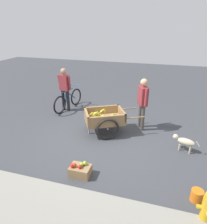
{
  "coord_description": "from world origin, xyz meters",
  "views": [
    {
      "loc": [
        -1.49,
        4.95,
        3.06
      ],
      "look_at": [
        0.02,
        -0.15,
        0.75
      ],
      "focal_mm": 33.51,
      "sensor_mm": 36.0,
      "label": 1
    }
  ],
  "objects_px": {
    "bicycle": "(68,100)",
    "cyclist_person": "(65,86)",
    "vendor_person": "(143,100)",
    "fruit_cart": "(104,119)",
    "dog": "(184,141)",
    "apple_crate": "(80,170)",
    "fire_hydrant": "(207,208)",
    "plastic_bucket": "(197,196)"
  },
  "relations": [
    {
      "from": "vendor_person",
      "to": "dog",
      "type": "height_order",
      "value": "vendor_person"
    },
    {
      "from": "fire_hydrant",
      "to": "apple_crate",
      "type": "xyz_separation_m",
      "value": [
        2.4,
        -0.52,
        -0.21
      ]
    },
    {
      "from": "fruit_cart",
      "to": "fire_hydrant",
      "type": "height_order",
      "value": "fruit_cart"
    },
    {
      "from": "dog",
      "to": "fruit_cart",
      "type": "bearing_deg",
      "value": -9.32
    },
    {
      "from": "bicycle",
      "to": "dog",
      "type": "distance_m",
      "value": 4.38
    },
    {
      "from": "bicycle",
      "to": "apple_crate",
      "type": "distance_m",
      "value": 3.83
    },
    {
      "from": "cyclist_person",
      "to": "apple_crate",
      "type": "distance_m",
      "value": 3.8
    },
    {
      "from": "cyclist_person",
      "to": "fire_hydrant",
      "type": "relative_size",
      "value": 2.35
    },
    {
      "from": "vendor_person",
      "to": "cyclist_person",
      "type": "height_order",
      "value": "vendor_person"
    },
    {
      "from": "plastic_bucket",
      "to": "fire_hydrant",
      "type": "bearing_deg",
      "value": 98.24
    },
    {
      "from": "fire_hydrant",
      "to": "cyclist_person",
      "type": "bearing_deg",
      "value": -41.0
    },
    {
      "from": "vendor_person",
      "to": "bicycle",
      "type": "xyz_separation_m",
      "value": [
        2.82,
        -0.81,
        -0.59
      ]
    },
    {
      "from": "vendor_person",
      "to": "cyclist_person",
      "type": "distance_m",
      "value": 2.93
    },
    {
      "from": "dog",
      "to": "cyclist_person",
      "type": "bearing_deg",
      "value": -21.2
    },
    {
      "from": "plastic_bucket",
      "to": "vendor_person",
      "type": "bearing_deg",
      "value": -62.29
    },
    {
      "from": "apple_crate",
      "to": "fire_hydrant",
      "type": "bearing_deg",
      "value": 167.77
    },
    {
      "from": "vendor_person",
      "to": "apple_crate",
      "type": "height_order",
      "value": "vendor_person"
    },
    {
      "from": "fruit_cart",
      "to": "cyclist_person",
      "type": "xyz_separation_m",
      "value": [
        1.84,
        -1.21,
        0.5
      ]
    },
    {
      "from": "fruit_cart",
      "to": "vendor_person",
      "type": "relative_size",
      "value": 1.15
    },
    {
      "from": "fruit_cart",
      "to": "apple_crate",
      "type": "bearing_deg",
      "value": 91.17
    },
    {
      "from": "dog",
      "to": "vendor_person",
      "type": "bearing_deg",
      "value": -37.16
    },
    {
      "from": "bicycle",
      "to": "apple_crate",
      "type": "xyz_separation_m",
      "value": [
        -1.85,
        3.35,
        -0.23
      ]
    },
    {
      "from": "bicycle",
      "to": "apple_crate",
      "type": "relative_size",
      "value": 3.72
    },
    {
      "from": "bicycle",
      "to": "plastic_bucket",
      "type": "bearing_deg",
      "value": 140.93
    },
    {
      "from": "bicycle",
      "to": "cyclist_person",
      "type": "xyz_separation_m",
      "value": [
        0.03,
        0.15,
        0.59
      ]
    },
    {
      "from": "fire_hydrant",
      "to": "apple_crate",
      "type": "distance_m",
      "value": 2.46
    },
    {
      "from": "plastic_bucket",
      "to": "apple_crate",
      "type": "distance_m",
      "value": 2.33
    },
    {
      "from": "fruit_cart",
      "to": "plastic_bucket",
      "type": "xyz_separation_m",
      "value": [
        -2.37,
        2.03,
        -0.32
      ]
    },
    {
      "from": "plastic_bucket",
      "to": "apple_crate",
      "type": "height_order",
      "value": "apple_crate"
    },
    {
      "from": "vendor_person",
      "to": "dog",
      "type": "bearing_deg",
      "value": 142.84
    },
    {
      "from": "dog",
      "to": "apple_crate",
      "type": "height_order",
      "value": "dog"
    },
    {
      "from": "bicycle",
      "to": "plastic_bucket",
      "type": "distance_m",
      "value": 5.39
    },
    {
      "from": "fire_hydrant",
      "to": "apple_crate",
      "type": "relative_size",
      "value": 1.52
    },
    {
      "from": "fruit_cart",
      "to": "apple_crate",
      "type": "relative_size",
      "value": 4.12
    },
    {
      "from": "cyclist_person",
      "to": "fire_hydrant",
      "type": "bearing_deg",
      "value": 139.0
    },
    {
      "from": "bicycle",
      "to": "plastic_bucket",
      "type": "relative_size",
      "value": 6.99
    },
    {
      "from": "fruit_cart",
      "to": "dog",
      "type": "height_order",
      "value": "fruit_cart"
    },
    {
      "from": "fruit_cart",
      "to": "bicycle",
      "type": "distance_m",
      "value": 2.27
    },
    {
      "from": "fire_hydrant",
      "to": "dog",
      "type": "bearing_deg",
      "value": -84.18
    },
    {
      "from": "bicycle",
      "to": "vendor_person",
      "type": "bearing_deg",
      "value": 164.02
    },
    {
      "from": "vendor_person",
      "to": "bicycle",
      "type": "bearing_deg",
      "value": -15.98
    },
    {
      "from": "cyclist_person",
      "to": "dog",
      "type": "relative_size",
      "value": 2.44
    }
  ]
}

